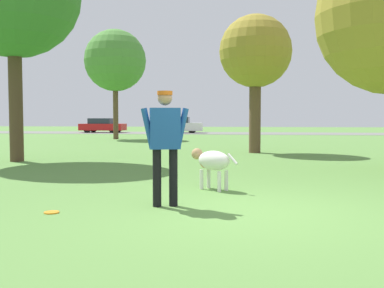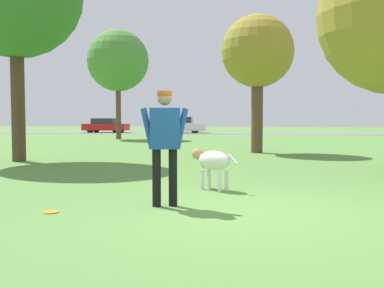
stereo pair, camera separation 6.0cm
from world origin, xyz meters
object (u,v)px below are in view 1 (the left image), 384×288
object	(u,v)px
parked_car_red	(102,126)
frisbee	(52,212)
tree_far_left	(115,61)
parked_car_white	(177,125)
person	(165,138)
dog	(212,161)
tree_mid_center	(255,53)

from	to	relation	value
parked_car_red	frisbee	bearing A→B (deg)	-70.42
tree_far_left	frisbee	bearing A→B (deg)	-74.89
tree_far_left	parked_car_white	xyz separation A→B (m)	(1.90, 11.83, -4.20)
frisbee	parked_car_white	xyz separation A→B (m)	(-3.87, 33.20, 0.68)
person	frisbee	size ratio (longest dim) A/B	8.18
dog	parked_car_white	distance (m)	31.40
dog	parked_car_red	distance (m)	33.23
tree_far_left	person	bearing A→B (deg)	-70.64
dog	parked_car_red	xyz separation A→B (m)	(-12.74, 30.69, 0.11)
tree_far_left	parked_car_white	world-z (taller)	tree_far_left
tree_mid_center	parked_car_white	world-z (taller)	tree_mid_center
tree_mid_center	parked_car_white	distance (m)	23.01
person	frisbee	bearing A→B (deg)	-171.37
parked_car_red	parked_car_white	bearing A→B (deg)	2.85
parked_car_red	parked_car_white	world-z (taller)	parked_car_white
person	dog	bearing A→B (deg)	55.55
frisbee	parked_car_white	world-z (taller)	parked_car_white
tree_mid_center	parked_car_red	bearing A→B (deg)	122.06
tree_far_left	parked_car_white	size ratio (longest dim) A/B	1.53
person	tree_far_left	world-z (taller)	tree_far_left
frisbee	tree_far_left	bearing A→B (deg)	105.11
parked_car_white	tree_mid_center	bearing A→B (deg)	-75.27
frisbee	tree_mid_center	xyz separation A→B (m)	(2.86, 11.42, 3.79)
person	parked_car_white	world-z (taller)	person
tree_mid_center	parked_car_red	distance (m)	25.73
tree_mid_center	tree_far_left	distance (m)	13.21
dog	parked_car_red	bearing A→B (deg)	-30.87
person	tree_far_left	bearing A→B (deg)	93.15
tree_far_left	parked_car_red	world-z (taller)	tree_far_left
person	tree_mid_center	distance (m)	11.16
person	frisbee	xyz separation A→B (m)	(-1.49, -0.69, -1.03)
parked_car_white	frisbee	bearing A→B (deg)	-85.79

